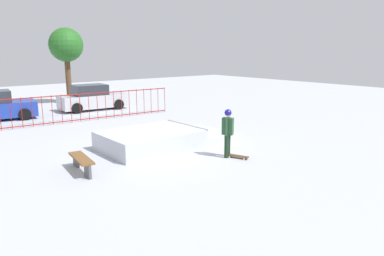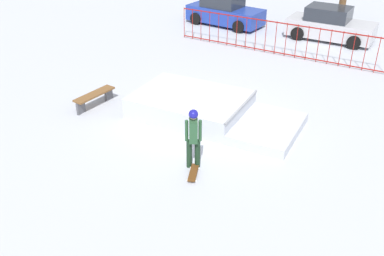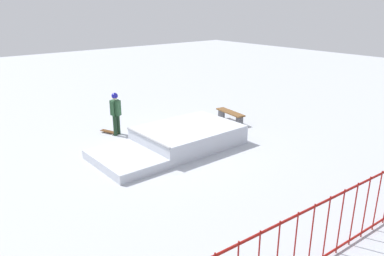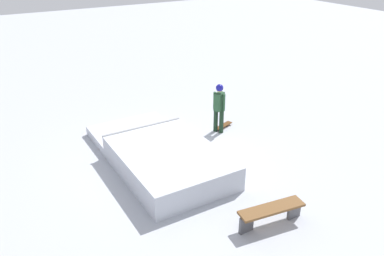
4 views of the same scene
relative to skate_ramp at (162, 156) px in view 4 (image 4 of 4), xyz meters
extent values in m
plane|color=#B2B7C1|center=(0.11, -0.23, -0.32)|extent=(60.00, 60.00, 0.00)
cube|color=silver|center=(-0.48, 0.00, 0.03)|extent=(3.61, 2.62, 0.70)
cube|color=silver|center=(2.22, 0.01, -0.17)|extent=(1.81, 2.61, 0.30)
cylinder|color=gray|center=(1.32, 0.01, 0.38)|extent=(0.09, 2.60, 0.08)
cylinder|color=black|center=(1.14, -2.63, 0.09)|extent=(0.15, 0.15, 0.82)
cylinder|color=black|center=(0.95, -2.74, 0.09)|extent=(0.15, 0.15, 0.82)
cube|color=#264C2D|center=(1.04, -2.69, 0.80)|extent=(0.37, 0.44, 0.60)
cylinder|color=#264C2D|center=(1.20, -2.60, 0.80)|extent=(0.09, 0.09, 0.60)
cylinder|color=#264C2D|center=(0.89, -2.77, 0.80)|extent=(0.09, 0.09, 0.60)
sphere|color=tan|center=(1.04, -2.69, 1.25)|extent=(0.22, 0.22, 0.22)
sphere|color=navy|center=(1.04, -2.69, 1.28)|extent=(0.25, 0.25, 0.25)
cube|color=#593314|center=(1.23, -3.04, -0.23)|extent=(0.45, 0.82, 0.02)
cylinder|color=silver|center=(1.43, -3.26, -0.29)|extent=(0.05, 0.06, 0.06)
cylinder|color=silver|center=(1.21, -3.34, -0.29)|extent=(0.05, 0.06, 0.06)
cylinder|color=silver|center=(1.24, -2.73, -0.29)|extent=(0.05, 0.06, 0.06)
cylinder|color=silver|center=(1.03, -2.81, -0.29)|extent=(0.05, 0.06, 0.06)
cube|color=brown|center=(-3.66, -1.00, 0.13)|extent=(0.60, 1.64, 0.06)
cube|color=#4C4C51|center=(-3.57, -0.36, -0.11)|extent=(0.08, 0.36, 0.42)
cube|color=#4C4C51|center=(-3.74, -1.65, -0.11)|extent=(0.08, 0.36, 0.42)
camera|label=1|loc=(-7.91, -11.73, 3.45)|focal=34.47mm
camera|label=2|loc=(5.53, -11.26, 6.33)|focal=40.30mm
camera|label=3|loc=(7.60, 10.09, 4.69)|focal=34.68mm
camera|label=4|loc=(-9.01, 4.23, 5.67)|focal=36.65mm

